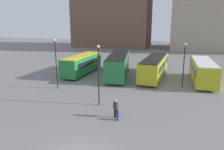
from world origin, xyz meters
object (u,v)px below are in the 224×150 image
(suitcase, at_px, (118,116))
(bus_0, at_px, (82,64))
(lamp_post_0, at_px, (99,71))
(bus_2, at_px, (154,67))
(bus_1, at_px, (118,64))
(bus_3, at_px, (203,71))
(traveler, at_px, (116,107))
(lamp_post_1, at_px, (184,61))
(lamp_post_2, at_px, (56,60))

(suitcase, bearing_deg, bus_0, 27.92)
(bus_0, relative_size, lamp_post_0, 1.63)
(bus_0, xyz_separation_m, bus_2, (10.66, 0.71, 0.04))
(bus_0, relative_size, bus_1, 0.80)
(bus_1, relative_size, lamp_post_0, 2.03)
(bus_3, bearing_deg, traveler, 147.96)
(suitcase, distance_m, lamp_post_0, 4.78)
(bus_0, height_order, bus_3, bus_3)
(suitcase, height_order, lamp_post_0, lamp_post_0)
(lamp_post_1, bearing_deg, lamp_post_2, -161.62)
(suitcase, relative_size, lamp_post_0, 0.16)
(bus_2, relative_size, suitcase, 12.38)
(bus_2, bearing_deg, traveler, 176.83)
(lamp_post_2, bearing_deg, lamp_post_1, 18.38)
(bus_1, height_order, bus_2, bus_1)
(lamp_post_0, height_order, lamp_post_2, lamp_post_2)
(traveler, height_order, lamp_post_0, lamp_post_0)
(lamp_post_0, relative_size, lamp_post_2, 0.98)
(bus_2, height_order, lamp_post_0, lamp_post_0)
(bus_3, relative_size, suitcase, 10.20)
(traveler, xyz_separation_m, lamp_post_2, (-8.76, 5.82, 2.49))
(traveler, bearing_deg, bus_2, -11.97)
(lamp_post_1, bearing_deg, bus_0, 167.61)
(bus_3, height_order, lamp_post_0, lamp_post_0)
(lamp_post_1, bearing_deg, lamp_post_0, -132.79)
(bus_0, distance_m, lamp_post_2, 8.11)
(bus_2, relative_size, traveler, 7.05)
(traveler, relative_size, suitcase, 1.76)
(bus_1, distance_m, lamp_post_0, 12.03)
(bus_3, distance_m, lamp_post_0, 15.32)
(suitcase, bearing_deg, lamp_post_2, 49.88)
(traveler, relative_size, lamp_post_2, 0.27)
(bus_3, bearing_deg, bus_2, 80.51)
(bus_1, distance_m, bus_2, 5.16)
(lamp_post_0, bearing_deg, suitcase, -46.27)
(bus_3, bearing_deg, lamp_post_0, 136.29)
(lamp_post_0, xyz_separation_m, lamp_post_1, (7.67, 8.29, -0.20))
(bus_3, relative_size, traveler, 5.80)
(bus_0, height_order, traveler, bus_0)
(lamp_post_2, bearing_deg, bus_0, 92.01)
(bus_0, distance_m, bus_3, 16.95)
(bus_1, relative_size, bus_3, 1.27)
(lamp_post_2, bearing_deg, bus_1, 57.65)
(bus_2, distance_m, bus_3, 6.34)
(lamp_post_0, bearing_deg, lamp_post_2, 151.16)
(bus_2, relative_size, lamp_post_2, 1.90)
(traveler, bearing_deg, bus_3, -35.79)
(bus_3, relative_size, lamp_post_1, 1.71)
(bus_0, xyz_separation_m, lamp_post_0, (6.77, -11.46, 1.83))
(suitcase, height_order, lamp_post_1, lamp_post_1)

